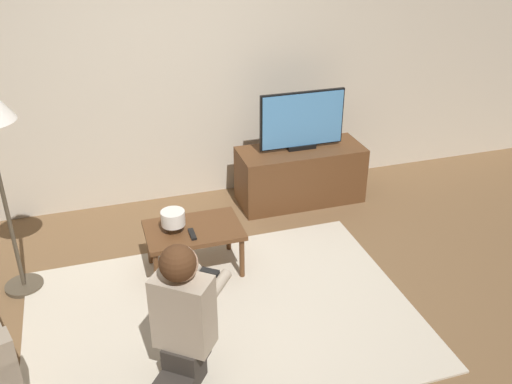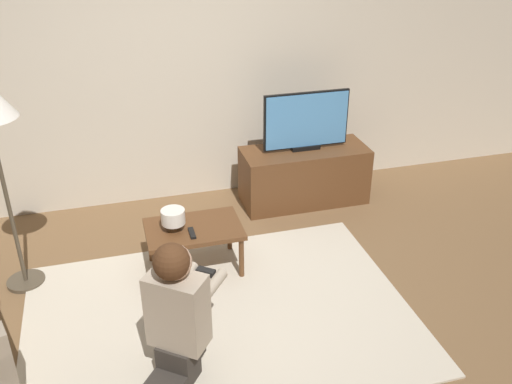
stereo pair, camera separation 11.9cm
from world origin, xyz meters
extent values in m
plane|color=brown|center=(0.00, 0.00, 0.00)|extent=(10.00, 10.00, 0.00)
cube|color=beige|center=(0.00, 1.93, 1.30)|extent=(10.00, 0.06, 2.60)
cube|color=beige|center=(0.00, 0.00, 0.01)|extent=(2.67, 1.91, 0.02)
cube|color=brown|center=(1.14, 1.47, 0.27)|extent=(1.17, 0.48, 0.54)
cube|color=black|center=(1.14, 1.47, 0.56)|extent=(0.27, 0.08, 0.04)
cube|color=black|center=(1.14, 1.48, 0.82)|extent=(0.80, 0.03, 0.52)
cube|color=#4C8CC6|center=(1.14, 1.47, 0.82)|extent=(0.77, 0.04, 0.49)
cube|color=brown|center=(-0.06, 0.62, 0.37)|extent=(0.73, 0.48, 0.04)
cylinder|color=brown|center=(-0.38, 0.42, 0.18)|extent=(0.04, 0.04, 0.35)
cylinder|color=brown|center=(0.26, 0.42, 0.18)|extent=(0.04, 0.04, 0.35)
cylinder|color=brown|center=(-0.38, 0.82, 0.18)|extent=(0.04, 0.04, 0.35)
cylinder|color=brown|center=(0.26, 0.82, 0.18)|extent=(0.04, 0.04, 0.35)
cylinder|color=#4C4233|center=(-1.34, 0.80, 0.01)|extent=(0.28, 0.28, 0.03)
cylinder|color=#4C4233|center=(-1.34, 0.80, 0.80)|extent=(0.03, 0.03, 1.55)
cube|color=#332D28|center=(-0.34, -0.45, 0.20)|extent=(0.32, 0.32, 0.14)
cube|color=tan|center=(-0.34, -0.45, 0.50)|extent=(0.39, 0.37, 0.47)
sphere|color=#DBAD8E|center=(-0.34, -0.45, 0.84)|extent=(0.21, 0.21, 0.21)
sphere|color=#4C2D19|center=(-0.35, -0.47, 0.86)|extent=(0.21, 0.21, 0.21)
cube|color=black|center=(-0.11, -0.16, 0.53)|extent=(0.13, 0.11, 0.04)
cylinder|color=tan|center=(-0.10, -0.32, 0.53)|extent=(0.24, 0.28, 0.07)
cylinder|color=tan|center=(-0.27, -0.19, 0.53)|extent=(0.24, 0.28, 0.07)
cylinder|color=#4C3823|center=(-0.21, 0.62, 0.42)|extent=(0.10, 0.10, 0.06)
cylinder|color=silver|center=(-0.21, 0.62, 0.51)|extent=(0.18, 0.18, 0.11)
cube|color=black|center=(-0.09, 0.53, 0.40)|extent=(0.04, 0.15, 0.02)
camera|label=1|loc=(-0.71, -3.04, 2.65)|focal=40.00mm
camera|label=2|loc=(-0.60, -3.08, 2.65)|focal=40.00mm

